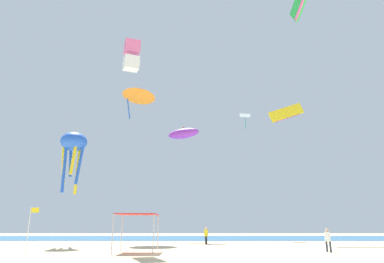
{
  "coord_description": "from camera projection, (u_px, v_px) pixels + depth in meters",
  "views": [
    {
      "loc": [
        0.4,
        -21.93,
        1.78
      ],
      "look_at": [
        0.44,
        9.65,
        10.99
      ],
      "focal_mm": 30.19,
      "sensor_mm": 36.0,
      "label": 1
    }
  ],
  "objects": [
    {
      "name": "kite_octopus_blue",
      "position": [
        73.0,
        145.0,
        31.46
      ],
      "size": [
        3.4,
        3.4,
        5.93
      ],
      "rotation": [
        0.0,
        0.0,
        2.07
      ],
      "color": "blue"
    },
    {
      "name": "banner_flag",
      "position": [
        30.0,
        224.0,
        22.9
      ],
      "size": [
        0.61,
        0.06,
        3.01
      ],
      "color": "silver",
      "rests_on": "ground"
    },
    {
      "name": "kite_box_pink",
      "position": [
        131.0,
        55.0,
        31.59
      ],
      "size": [
        1.89,
        1.99,
        3.19
      ],
      "rotation": [
        0.0,
        0.0,
        0.36
      ],
      "color": "pink"
    },
    {
      "name": "kite_delta_orange",
      "position": [
        139.0,
        94.0,
        41.41
      ],
      "size": [
        5.79,
        5.81,
        3.66
      ],
      "rotation": [
        0.0,
        0.0,
        5.73
      ],
      "color": "orange"
    },
    {
      "name": "canopy_tent",
      "position": [
        137.0,
        216.0,
        22.63
      ],
      "size": [
        2.73,
        2.91,
        2.56
      ],
      "color": "#B2B2B7",
      "rests_on": "ground"
    },
    {
      "name": "kite_parafoil_yellow",
      "position": [
        286.0,
        113.0,
        38.57
      ],
      "size": [
        4.43,
        0.89,
        2.69
      ],
      "rotation": [
        0.0,
        0.0,
        3.29
      ],
      "color": "yellow"
    },
    {
      "name": "person_leftmost",
      "position": [
        206.0,
        234.0,
        31.65
      ],
      "size": [
        0.39,
        0.42,
        1.63
      ],
      "rotation": [
        0.0,
        0.0,
        1.29
      ],
      "color": "black",
      "rests_on": "ground"
    },
    {
      "name": "ground",
      "position": [
        185.0,
        255.0,
        20.54
      ],
      "size": [
        110.0,
        110.0,
        0.1
      ],
      "primitive_type": "cube",
      "color": "#D1BA8C"
    },
    {
      "name": "ocean_strip",
      "position": [
        189.0,
        238.0,
        47.38
      ],
      "size": [
        110.0,
        19.55,
        0.03
      ],
      "primitive_type": "cube",
      "color": "#28608C",
      "rests_on": "ground"
    },
    {
      "name": "kite_diamond_white",
      "position": [
        245.0,
        116.0,
        48.68
      ],
      "size": [
        1.78,
        1.79,
        2.23
      ],
      "rotation": [
        0.0,
        0.0,
        1.42
      ],
      "color": "white"
    },
    {
      "name": "person_near_tent",
      "position": [
        327.0,
        238.0,
        22.43
      ],
      "size": [
        0.37,
        0.37,
        1.58
      ],
      "rotation": [
        0.0,
        0.0,
        2.16
      ],
      "color": "#33384C",
      "rests_on": "ground"
    },
    {
      "name": "kite_inflatable_purple",
      "position": [
        183.0,
        133.0,
        42.61
      ],
      "size": [
        4.73,
        3.51,
        1.73
      ],
      "rotation": [
        0.0,
        0.0,
        5.78
      ],
      "color": "purple"
    }
  ]
}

